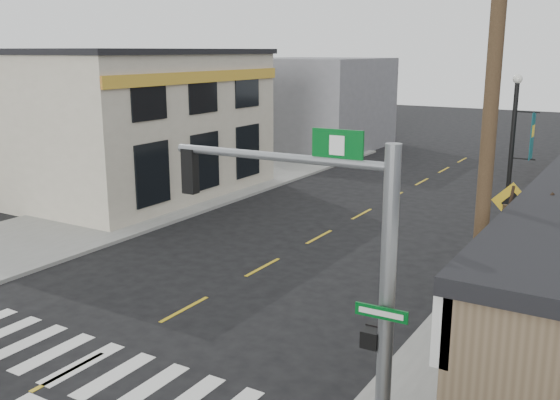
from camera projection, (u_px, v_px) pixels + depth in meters
The scene contains 13 objects.
ground at pixel (69, 372), 13.85m from camera, with size 140.00×140.00×0.00m, color black.
sidewalk_left at pixel (159, 201), 29.18m from camera, with size 6.00×38.00×0.13m, color gray.
center_line at pixel (263, 267), 20.51m from camera, with size 0.12×56.00×0.01m, color gold.
crosswalk at pixel (83, 364), 14.18m from camera, with size 11.00×2.20×0.01m, color silver.
left_building at pixel (109, 123), 31.24m from camera, with size 12.00×12.00×6.80m, color beige.
bldg_distant_left at pixel (313, 103), 45.26m from camera, with size 9.00×10.00×6.40m, color slate.
traffic_signal_pole at pixel (349, 269), 10.14m from camera, with size 4.45×0.37×5.63m.
guide_sign at pixel (530, 250), 15.65m from camera, with size 1.73×0.14×3.02m.
fire_hydrant at pixel (517, 318), 15.55m from camera, with size 0.19×0.19×0.61m.
ped_crossing_sign at pixel (511, 215), 18.46m from camera, with size 1.19×0.08×3.07m.
lamp_post at pixel (513, 151), 21.11m from camera, with size 0.79×0.62×6.06m.
bare_tree at pixel (545, 213), 11.54m from camera, with size 2.47×2.47×4.94m.
utility_pole_near at pixel (488, 143), 11.07m from camera, with size 1.77×0.27×10.19m.
Camera 1 is at (10.53, -8.33, 6.96)m, focal length 40.00 mm.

